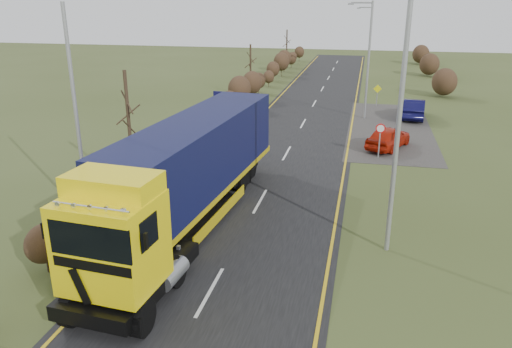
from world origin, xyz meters
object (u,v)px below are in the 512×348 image
at_px(lorry, 188,169).
at_px(car_red_hatchback, 388,137).
at_px(car_blue_sedan, 414,109).
at_px(speed_sign, 380,134).
at_px(streetlight_near, 396,111).

distance_m(lorry, car_red_hatchback, 16.34).
distance_m(car_red_hatchback, car_blue_sedan, 9.54).
relative_size(car_blue_sedan, speed_sign, 2.21).
relative_size(car_red_hatchback, streetlight_near, 0.43).
xyz_separation_m(car_red_hatchback, speed_sign, (-0.60, -2.19, 0.75)).
bearing_deg(lorry, car_red_hatchback, 63.14).
relative_size(lorry, car_red_hatchback, 3.84).
bearing_deg(car_blue_sedan, speed_sign, 81.56).
height_order(lorry, car_blue_sedan, lorry).
bearing_deg(streetlight_near, car_blue_sedan, 83.23).
bearing_deg(speed_sign, car_red_hatchback, 74.61).
xyz_separation_m(streetlight_near, speed_sign, (-0.07, 12.06, -4.01)).
distance_m(car_blue_sedan, streetlight_near, 24.14).
distance_m(streetlight_near, speed_sign, 12.70).
distance_m(car_red_hatchback, streetlight_near, 15.03).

